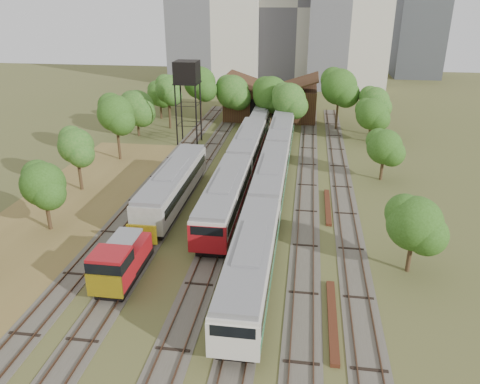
% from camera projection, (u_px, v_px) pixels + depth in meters
% --- Properties ---
extents(ground, '(240.00, 240.00, 0.00)m').
position_uv_depth(ground, '(217.00, 313.00, 32.74)').
color(ground, '#475123').
rests_on(ground, ground).
extents(dry_grass_patch, '(14.00, 60.00, 0.04)m').
position_uv_depth(dry_grass_patch, '(39.00, 240.00, 42.41)').
color(dry_grass_patch, brown).
rests_on(dry_grass_patch, ground).
extents(tracks, '(24.60, 80.00, 0.19)m').
position_uv_depth(tracks, '(251.00, 182.00, 55.63)').
color(tracks, '#4C473D').
rests_on(tracks, ground).
extents(railcar_red_set, '(3.25, 34.57, 4.03)m').
position_uv_depth(railcar_red_set, '(238.00, 169.00, 53.80)').
color(railcar_red_set, black).
rests_on(railcar_red_set, ground).
extents(railcar_green_set, '(3.19, 52.08, 3.95)m').
position_uv_depth(railcar_green_set, '(270.00, 180.00, 50.54)').
color(railcar_green_set, black).
rests_on(railcar_green_set, ground).
extents(railcar_rear, '(2.71, 16.08, 3.35)m').
position_uv_depth(railcar_rear, '(262.00, 116.00, 78.80)').
color(railcar_rear, black).
rests_on(railcar_rear, ground).
extents(shunter_locomotive, '(2.69, 8.10, 3.52)m').
position_uv_depth(shunter_locomotive, '(121.00, 262.00, 35.76)').
color(shunter_locomotive, black).
rests_on(shunter_locomotive, ground).
extents(old_grey_coach, '(3.18, 18.00, 3.94)m').
position_uv_depth(old_grey_coach, '(173.00, 185.00, 49.15)').
color(old_grey_coach, black).
rests_on(old_grey_coach, ground).
extents(water_tower, '(3.48, 3.48, 12.02)m').
position_uv_depth(water_tower, '(187.00, 74.00, 66.80)').
color(water_tower, black).
rests_on(water_tower, ground).
extents(rail_pile_near, '(0.59, 8.89, 0.30)m').
position_uv_depth(rail_pile_near, '(332.00, 319.00, 31.87)').
color(rail_pile_near, '#522717').
rests_on(rail_pile_near, ground).
extents(rail_pile_far, '(0.54, 8.71, 0.28)m').
position_uv_depth(rail_pile_far, '(328.00, 207.00, 48.92)').
color(rail_pile_far, '#522717').
rests_on(rail_pile_far, ground).
extents(maintenance_shed, '(16.45, 11.55, 7.58)m').
position_uv_depth(maintenance_shed, '(271.00, 101.00, 84.64)').
color(maintenance_shed, '#3C2016').
rests_on(maintenance_shed, ground).
extents(tree_band_left, '(8.22, 75.14, 8.70)m').
position_uv_depth(tree_band_left, '(97.00, 129.00, 58.40)').
color(tree_band_left, '#382616').
rests_on(tree_band_left, ground).
extents(tree_band_far, '(37.30, 10.78, 9.86)m').
position_uv_depth(tree_band_far, '(270.00, 92.00, 76.67)').
color(tree_band_far, '#382616').
rests_on(tree_band_far, ground).
extents(tree_band_right, '(5.36, 41.37, 6.59)m').
position_uv_depth(tree_band_right, '(384.00, 146.00, 54.89)').
color(tree_band_right, '#382616').
rests_on(tree_band_right, ground).
extents(tower_centre, '(20.00, 18.00, 36.00)m').
position_uv_depth(tower_centre, '(299.00, 7.00, 116.74)').
color(tower_centre, '#B4B1A3').
rests_on(tower_centre, ground).
extents(tower_far_right, '(12.00, 12.00, 28.00)m').
position_uv_depth(tower_far_right, '(421.00, 23.00, 123.18)').
color(tower_far_right, '#404347').
rests_on(tower_far_right, ground).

